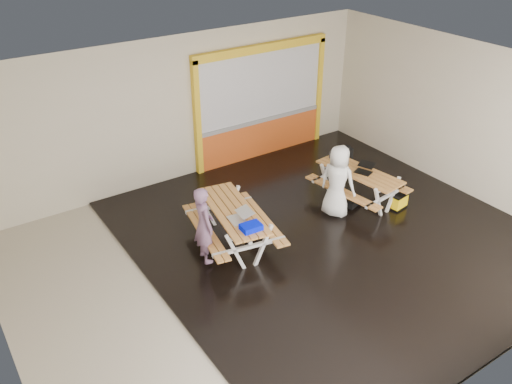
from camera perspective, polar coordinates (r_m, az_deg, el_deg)
room at (r=9.68m, az=2.97°, el=1.67°), size 10.02×8.02×3.52m
deck at (r=11.26m, az=7.88°, el=-4.44°), size 7.50×7.98×0.05m
kiosk at (r=13.90m, az=0.57°, el=9.26°), size 3.88×0.16×3.00m
picnic_table_left at (r=10.51m, az=-2.44°, el=-2.81°), size 1.80×2.36×0.86m
picnic_table_right at (r=12.22m, az=10.88°, el=1.42°), size 1.61×2.17×0.80m
person_left at (r=9.92m, az=-5.57°, el=-3.49°), size 0.43×0.60×1.54m
person_right at (r=11.53m, az=8.68°, el=1.12°), size 0.78×0.93×1.63m
laptop_left at (r=10.05m, az=-1.75°, el=-2.67°), size 0.47×0.43×0.18m
laptop_right at (r=12.11m, az=11.46°, el=2.38°), size 0.50×0.48×0.17m
blue_pouch at (r=9.77m, az=-0.53°, el=-3.75°), size 0.39×0.29×0.11m
toolbox at (r=12.70m, az=8.49°, el=4.14°), size 0.40×0.31×0.21m
backpack at (r=12.96m, az=9.61°, el=3.82°), size 0.32×0.24×0.48m
dark_case at (r=12.26m, az=10.08°, el=-1.01°), size 0.47×0.41×0.15m
fluke_bag at (r=12.31m, az=14.91°, el=-0.95°), size 0.44×0.32×0.35m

